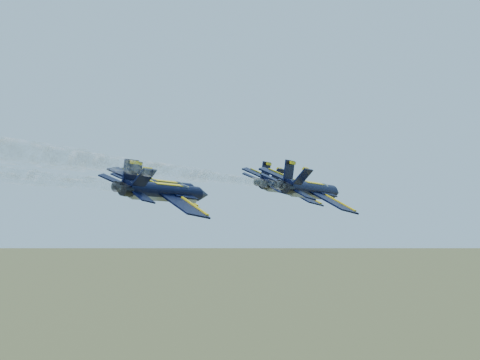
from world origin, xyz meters
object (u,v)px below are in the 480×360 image
(jet_slot, at_px, (165,191))
(jet_lead, at_px, (286,186))
(jet_right, at_px, (312,189))
(jet_left, at_px, (164,187))

(jet_slot, bearing_deg, jet_lead, 89.70)
(jet_lead, xyz_separation_m, jet_slot, (-5.72, -29.30, 0.00))
(jet_lead, relative_size, jet_slot, 1.00)
(jet_right, bearing_deg, jet_left, 176.83)
(jet_lead, xyz_separation_m, jet_right, (7.81, -16.71, 0.00))
(jet_lead, height_order, jet_right, same)
(jet_left, height_order, jet_slot, same)
(jet_left, bearing_deg, jet_right, -3.17)
(jet_lead, bearing_deg, jet_right, -54.19)
(jet_left, xyz_separation_m, jet_right, (22.10, -5.48, 0.00))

